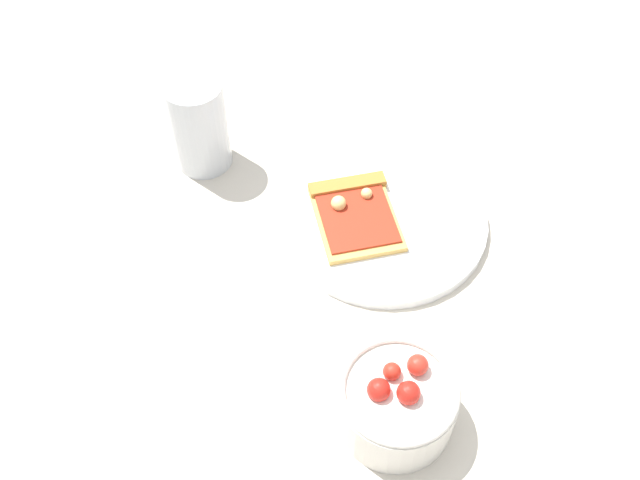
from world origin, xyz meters
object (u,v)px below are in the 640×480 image
(plate, at_px, (383,219))
(soda_glass, at_px, (199,127))
(pizza_slice_main, at_px, (355,211))
(salad_bowl, at_px, (396,402))

(plate, bearing_deg, soda_glass, 8.23)
(pizza_slice_main, height_order, salad_bowl, salad_bowl)
(pizza_slice_main, height_order, soda_glass, soda_glass)
(plate, xyz_separation_m, soda_glass, (0.26, 0.04, 0.05))
(salad_bowl, relative_size, soda_glass, 0.94)
(pizza_slice_main, bearing_deg, salad_bowl, 130.48)
(plate, distance_m, pizza_slice_main, 0.04)
(plate, height_order, salad_bowl, salad_bowl)
(salad_bowl, bearing_deg, plate, -57.31)
(salad_bowl, bearing_deg, pizza_slice_main, -49.52)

